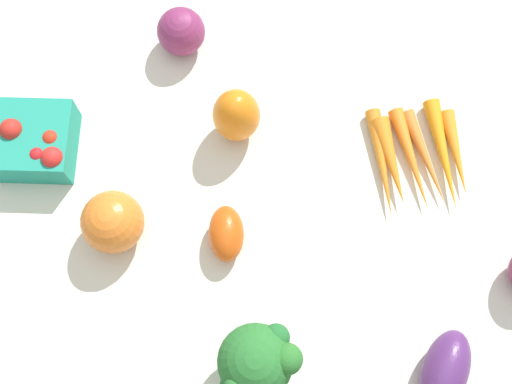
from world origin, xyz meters
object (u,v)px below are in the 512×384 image
Objects in this scene: heirloom_tomato_orange at (113,222)px; berry_basket at (35,142)px; eggplant at (445,371)px; bell_pepper_orange at (236,115)px; roma_tomato at (226,234)px; carrot_bunch at (417,158)px; broccoli_head at (256,363)px; red_onion_near_basket at (181,32)px.

berry_basket is at bearing -43.54° from heirloom_tomato_orange.
eggplant is 45.59cm from bell_pepper_orange.
heirloom_tomato_orange is at bearing -97.16° from roma_tomato.
carrot_bunch is 27.59cm from bell_pepper_orange.
carrot_bunch is 30.86cm from eggplant.
roma_tomato is at bearing 24.52° from carrot_bunch.
broccoli_head is 51.45cm from red_onion_near_basket.
carrot_bunch is at bearing 170.59° from bell_pepper_orange.
red_onion_near_basket is at bearing -121.27° from eggplant.
berry_basket is 1.52× the size of red_onion_near_basket.
eggplant is 62.62cm from red_onion_near_basket.
broccoli_head is (-3.89, 35.13, 2.07)cm from bell_pepper_orange.
berry_basket reaches higher than roma_tomato.
carrot_bunch is 2.33× the size of roma_tomato.
heirloom_tomato_orange is at bearing 44.58° from bell_pepper_orange.
carrot_bunch is 30.59cm from roma_tomato.
berry_basket is 1.12× the size of bell_pepper_orange.
bell_pepper_orange reaches higher than eggplant.
eggplant is 66.16cm from berry_basket.
heirloom_tomato_orange reaches higher than roma_tomato.
carrot_bunch is 1.57× the size of broccoli_head.
bell_pepper_orange is (28.88, -35.22, 2.04)cm from eggplant.
red_onion_near_basket reaches higher than berry_basket.
heirloom_tomato_orange is (15.82, -0.72, 1.95)cm from roma_tomato.
red_onion_near_basket is (9.14, -14.53, -1.33)cm from bell_pepper_orange.
berry_basket is 45.73cm from broccoli_head.
berry_basket is at bearing -96.62° from eggplant.
berry_basket is 27.70cm from red_onion_near_basket.
broccoli_head is 1.62× the size of red_onion_near_basket.
broccoli_head reaches higher than heirloom_tomato_orange.
broccoli_head reaches higher than carrot_bunch.
roma_tomato is at bearing 155.70° from berry_basket.
red_onion_near_basket is at bearing -75.29° from broccoli_head.
red_onion_near_basket is at bearing -57.81° from bell_pepper_orange.
broccoli_head is 1.36× the size of heirloom_tomato_orange.
broccoli_head is at bearing 96.32° from bell_pepper_orange.
heirloom_tomato_orange is at bearing 15.33° from carrot_bunch.
roma_tomato is 31.50cm from berry_basket.
bell_pepper_orange is at bearing -135.42° from heirloom_tomato_orange.
heirloom_tomato_orange is (-12.88, 12.24, 1.25)cm from berry_basket.
eggplant is (-1.92, 30.75, 1.76)cm from carrot_bunch.
berry_basket is (28.70, -12.96, 0.69)cm from roma_tomato.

